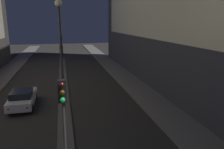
{
  "coord_description": "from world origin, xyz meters",
  "views": [
    {
      "loc": [
        0.09,
        -5.08,
        6.72
      ],
      "look_at": [
        5.83,
        20.03,
        0.5
      ],
      "focal_mm": 35.0,
      "sensor_mm": 36.0,
      "label": 1
    }
  ],
  "objects_px": {
    "traffic_light_near": "(63,109)",
    "street_lamp": "(60,37)",
    "traffic_light_far": "(61,43)",
    "traffic_light_mid": "(62,57)",
    "car_left_lane": "(22,98)"
  },
  "relations": [
    {
      "from": "traffic_light_near",
      "to": "car_left_lane",
      "type": "xyz_separation_m",
      "value": [
        -3.26,
        9.68,
        -2.66
      ]
    },
    {
      "from": "street_lamp",
      "to": "traffic_light_far",
      "type": "bearing_deg",
      "value": 90.0
    },
    {
      "from": "street_lamp",
      "to": "car_left_lane",
      "type": "xyz_separation_m",
      "value": [
        -3.26,
        1.53,
        -4.89
      ]
    },
    {
      "from": "traffic_light_near",
      "to": "street_lamp",
      "type": "xyz_separation_m",
      "value": [
        0.0,
        8.16,
        2.23
      ]
    },
    {
      "from": "traffic_light_mid",
      "to": "car_left_lane",
      "type": "xyz_separation_m",
      "value": [
        -3.26,
        -3.59,
        -2.66
      ]
    },
    {
      "from": "traffic_light_mid",
      "to": "car_left_lane",
      "type": "relative_size",
      "value": 1.03
    },
    {
      "from": "street_lamp",
      "to": "car_left_lane",
      "type": "distance_m",
      "value": 6.07
    },
    {
      "from": "street_lamp",
      "to": "traffic_light_near",
      "type": "bearing_deg",
      "value": -90.0
    },
    {
      "from": "traffic_light_far",
      "to": "car_left_lane",
      "type": "bearing_deg",
      "value": -100.2
    },
    {
      "from": "traffic_light_mid",
      "to": "traffic_light_far",
      "type": "bearing_deg",
      "value": 90.0
    },
    {
      "from": "traffic_light_near",
      "to": "traffic_light_mid",
      "type": "xyz_separation_m",
      "value": [
        0.0,
        13.27,
        0.0
      ]
    },
    {
      "from": "traffic_light_mid",
      "to": "car_left_lane",
      "type": "distance_m",
      "value": 5.53
    },
    {
      "from": "traffic_light_mid",
      "to": "traffic_light_far",
      "type": "height_order",
      "value": "same"
    },
    {
      "from": "traffic_light_far",
      "to": "street_lamp",
      "type": "relative_size",
      "value": 0.55
    },
    {
      "from": "traffic_light_near",
      "to": "traffic_light_mid",
      "type": "distance_m",
      "value": 13.27
    }
  ]
}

